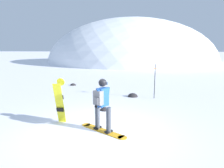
% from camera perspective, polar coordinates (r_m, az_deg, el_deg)
% --- Properties ---
extents(ground_plane, '(300.00, 300.00, 0.00)m').
position_cam_1_polar(ground_plane, '(6.50, -4.10, -13.55)').
color(ground_plane, white).
extents(ridge_peak_main, '(30.67, 27.60, 16.23)m').
position_cam_1_polar(ridge_peak_main, '(37.70, 5.42, 6.37)').
color(ridge_peak_main, white).
rests_on(ridge_peak_main, ground).
extents(snowboarder_main, '(1.60, 1.10, 1.71)m').
position_cam_1_polar(snowboarder_main, '(6.14, -2.93, -5.84)').
color(snowboarder_main, orange).
rests_on(snowboarder_main, ground).
extents(spare_snowboard, '(0.28, 0.43, 1.62)m').
position_cam_1_polar(spare_snowboard, '(7.06, -15.02, -4.88)').
color(spare_snowboard, yellow).
rests_on(spare_snowboard, ground).
extents(piste_marker_near, '(0.20, 0.20, 1.87)m').
position_cam_1_polar(piste_marker_near, '(10.46, 12.42, 1.54)').
color(piste_marker_near, black).
rests_on(piste_marker_near, ground).
extents(rock_dark, '(0.56, 0.47, 0.39)m').
position_cam_1_polar(rock_dark, '(10.85, 6.09, -3.70)').
color(rock_dark, '#282628').
rests_on(rock_dark, ground).
extents(rock_mid, '(0.42, 0.36, 0.30)m').
position_cam_1_polar(rock_mid, '(14.32, -11.29, -0.39)').
color(rock_mid, '#282628').
rests_on(rock_mid, ground).
extents(rock_small, '(0.40, 0.34, 0.28)m').
position_cam_1_polar(rock_small, '(8.47, -2.16, -7.71)').
color(rock_small, '#282628').
rests_on(rock_small, ground).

